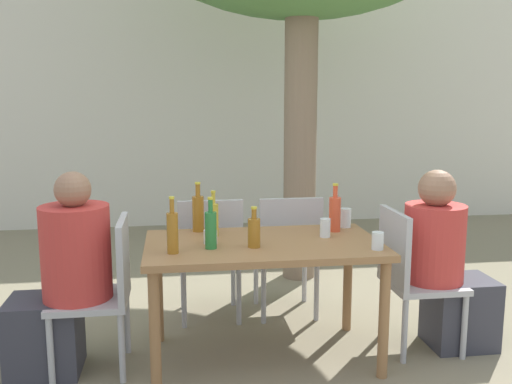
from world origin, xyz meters
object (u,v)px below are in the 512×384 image
Objects in this scene: amber_bottle_3 at (172,231)px; drinking_glass_2 at (345,218)px; person_seated_0 at (63,283)px; green_bottle_1 at (211,229)px; person_seated_1 at (446,269)px; amber_bottle_5 at (198,212)px; drinking_glass_0 at (325,228)px; patio_chair_1 at (410,272)px; patio_chair_3 at (288,249)px; oil_cruet_4 at (214,219)px; patio_chair_0 at (105,286)px; dining_table_front at (263,256)px; patio_chair_2 at (210,252)px; soda_bottle_2 at (335,213)px; drinking_glass_3 at (378,241)px; drinking_glass_1 at (210,237)px; amber_bottle_0 at (254,232)px.

amber_bottle_3 reaches higher than drinking_glass_2.
person_seated_0 is 0.90m from green_bottle_1.
person_seated_1 is 1.60m from amber_bottle_5.
person_seated_0 is 1.57m from drinking_glass_0.
patio_chair_1 and patio_chair_3 have the same top height.
oil_cruet_4 is 2.26× the size of drinking_glass_2.
patio_chair_0 is 7.78× the size of drinking_glass_0.
oil_cruet_4 is at bearing -57.35° from amber_bottle_5.
patio_chair_1 reaches higher than drinking_glass_2.
patio_chair_0 is 0.71m from green_bottle_1.
person_seated_1 is (2.08, -0.00, 0.01)m from patio_chair_0.
dining_table_front is at bearing 90.00° from person_seated_0.
patio_chair_3 is 0.64m from drinking_glass_0.
drinking_glass_2 is at bearing 159.44° from patio_chair_2.
patio_chair_0 is 0.75m from oil_cruet_4.
dining_table_front is 1.16m from person_seated_0.
dining_table_front is 1.18× the size of person_seated_0.
patio_chair_3 is at bearing 54.40° from person_seated_1.
drinking_glass_0 is (-0.10, -0.14, -0.06)m from soda_bottle_2.
green_bottle_1 is (-1.24, -0.10, 0.34)m from patio_chair_1.
patio_chair_0 is 2.82× the size of amber_bottle_3.
soda_bottle_2 is (0.81, 0.30, 0.01)m from green_bottle_1.
drinking_glass_0 is at bearing 82.62° from patio_chair_1.
green_bottle_1 is 0.94m from drinking_glass_3.
amber_bottle_5 is 3.17× the size of drinking_glass_3.
oil_cruet_4 is 0.89× the size of amber_bottle_5.
person_seated_0 reaches higher than drinking_glass_2.
amber_bottle_5 is 0.96m from drinking_glass_2.
soda_bottle_2 is at bearing 1.14° from oil_cruet_4.
drinking_glass_1 is 0.96m from drinking_glass_3.
patio_chair_1 is at bearing 6.63° from amber_bottle_3.
amber_bottle_0 is at bearing -55.51° from amber_bottle_5.
green_bottle_1 is at bearing -156.13° from drinking_glass_2.
drinking_glass_2 is at bearing 99.86° from person_seated_0.
drinking_glass_3 is at bearing 114.96° from person_seated_1.
drinking_glass_3 is (-0.55, -0.25, 0.27)m from person_seated_1.
drinking_glass_0 reaches higher than drinking_glass_3.
person_seated_1 is at bearing -12.07° from amber_bottle_5.
patio_chair_2 reaches higher than drinking_glass_0.
amber_bottle_0 is 0.50m from drinking_glass_0.
drinking_glass_3 is at bearing 135.08° from patio_chair_2.
person_seated_1 is (0.88, -0.63, 0.01)m from patio_chair_3.
dining_table_front is 11.11× the size of drinking_glass_2.
soda_bottle_2 is at bearing -8.06° from amber_bottle_5.
drinking_glass_2 is (0.91, 0.30, 0.02)m from drinking_glass_1.
person_seated_1 is 3.60× the size of amber_bottle_5.
green_bottle_1 is at bearing -159.46° from soda_bottle_2.
drinking_glass_3 is (0.02, -0.56, -0.01)m from drinking_glass_2.
patio_chair_0 is 0.74m from amber_bottle_5.
patio_chair_0 is (-0.93, 0.00, -0.14)m from dining_table_front.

